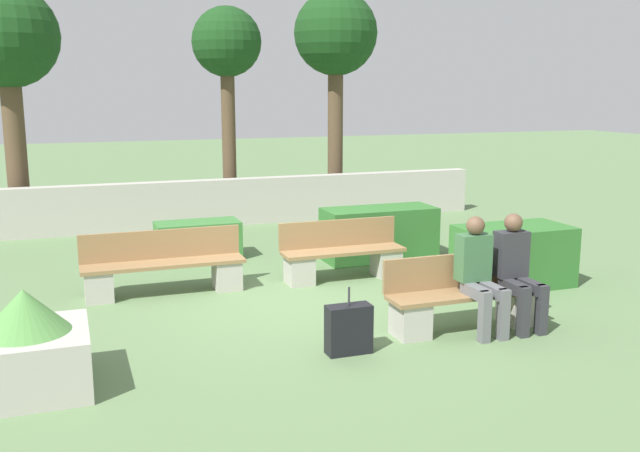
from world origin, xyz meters
name	(u,v)px	position (x,y,z in m)	size (l,w,h in m)	color
ground_plane	(302,302)	(0.00, 0.00, 0.00)	(60.00, 60.00, 0.00)	#607F51
perimeter_wall	(214,203)	(0.00, 5.61, 0.47)	(11.48, 0.30, 0.94)	#B7B2A8
bench_front	(464,301)	(1.46, -1.61, 0.33)	(1.89, 0.48, 0.85)	#937047
bench_left_side	(343,257)	(0.94, 0.90, 0.33)	(1.82, 0.48, 0.85)	#937047
bench_right_side	(164,269)	(-1.63, 1.02, 0.34)	(2.18, 0.48, 0.85)	#937047
person_seated_man	(479,270)	(1.55, -1.75, 0.73)	(0.38, 0.64, 1.33)	slate
person_seated_woman	(517,266)	(2.06, -1.75, 0.74)	(0.38, 0.64, 1.34)	#333338
hedge_block_near_left	(198,240)	(-0.84, 2.86, 0.31)	(1.35, 0.65, 0.62)	#3D7A38
hedge_block_near_right	(513,256)	(3.09, -0.22, 0.42)	(1.58, 0.89, 0.85)	#33702D
hedge_block_mid_left	(379,233)	(1.96, 1.87, 0.42)	(1.83, 0.76, 0.85)	#33702D
planter_corner_left	(27,347)	(-3.25, -1.76, 0.42)	(1.09, 1.09, 0.97)	#B7B2A8
suitcase	(349,329)	(-0.10, -1.89, 0.26)	(0.48, 0.21, 0.73)	black
tree_leftmost	(7,43)	(-3.67, 6.26, 3.58)	(1.92, 1.92, 4.67)	brown
tree_center_left	(227,50)	(0.48, 6.29, 3.52)	(1.43, 1.43, 4.41)	brown
tree_center_right	(336,39)	(3.01, 6.63, 3.81)	(1.85, 1.85, 4.87)	brown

